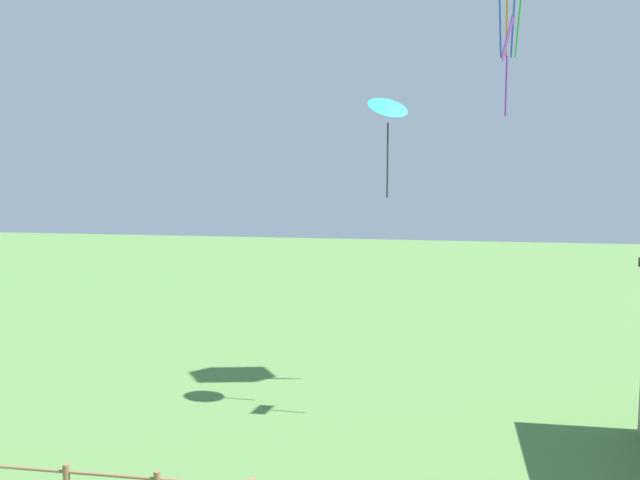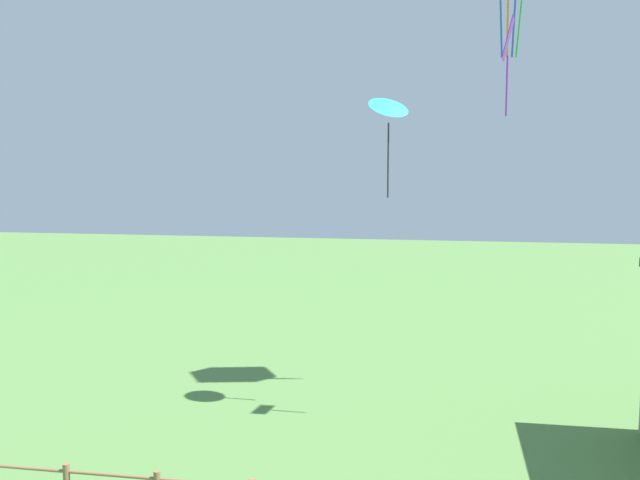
# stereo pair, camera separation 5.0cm
# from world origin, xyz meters

# --- Properties ---
(kite_purple_streamer) EXTENTS (0.35, 0.79, 2.47)m
(kite_purple_streamer) POSITION_xyz_m (4.08, 14.24, 10.04)
(kite_purple_streamer) COLOR purple
(kite_cyan_delta) EXTENTS (1.51, 1.47, 2.87)m
(kite_cyan_delta) POSITION_xyz_m (0.99, 15.09, 8.60)
(kite_cyan_delta) COLOR #2DB2C6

